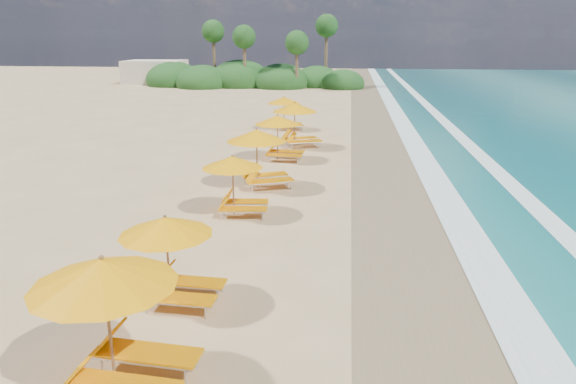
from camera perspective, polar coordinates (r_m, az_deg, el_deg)
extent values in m
plane|color=tan|center=(16.61, 0.00, -3.96)|extent=(160.00, 160.00, 0.00)
cube|color=#856F4F|center=(16.66, 13.84, -4.40)|extent=(4.00, 160.00, 0.01)
cube|color=white|center=(16.92, 18.90, -4.42)|extent=(1.20, 160.00, 0.01)
cube|color=white|center=(17.82, 28.38, -4.54)|extent=(0.80, 160.00, 0.01)
cylinder|color=olive|center=(9.60, -18.95, -13.59)|extent=(0.06, 0.06, 2.37)
cone|color=#F89B05|center=(9.16, -19.54, -8.25)|extent=(2.62, 2.62, 0.48)
sphere|color=olive|center=(9.06, -19.71, -6.72)|extent=(0.08, 0.08, 0.08)
cylinder|color=olive|center=(12.15, -12.96, -7.33)|extent=(0.05, 0.05, 2.03)
cone|color=#F89B05|center=(11.84, -13.23, -3.61)|extent=(2.18, 2.18, 0.41)
sphere|color=olive|center=(11.76, -13.30, -2.57)|extent=(0.07, 0.07, 0.07)
cylinder|color=olive|center=(17.68, -6.01, 0.66)|extent=(0.05, 0.05, 2.00)
cone|color=#F89B05|center=(17.47, -6.09, 3.28)|extent=(2.26, 2.26, 0.40)
sphere|color=olive|center=(17.42, -6.11, 4.00)|extent=(0.07, 0.07, 0.07)
cylinder|color=olive|center=(20.70, -3.41, 3.57)|extent=(0.06, 0.06, 2.31)
cone|color=#F89B05|center=(20.50, -3.46, 6.18)|extent=(3.10, 3.10, 0.46)
sphere|color=olive|center=(20.46, -3.47, 6.89)|extent=(0.08, 0.08, 0.08)
cylinder|color=olive|center=(25.39, -1.15, 5.89)|extent=(0.05, 0.05, 2.14)
cone|color=#F89B05|center=(25.23, -1.16, 7.88)|extent=(2.34, 2.34, 0.43)
sphere|color=olive|center=(25.20, -1.17, 8.41)|extent=(0.08, 0.08, 0.08)
cylinder|color=olive|center=(28.37, 0.74, 7.27)|extent=(0.06, 0.06, 2.35)
cone|color=#F89B05|center=(28.22, 0.75, 9.23)|extent=(3.15, 3.15, 0.47)
sphere|color=olive|center=(28.19, 0.75, 9.76)|extent=(0.08, 0.08, 0.08)
cylinder|color=olive|center=(33.68, -0.46, 8.55)|extent=(0.05, 0.05, 2.06)
cone|color=#F89B05|center=(33.57, -0.47, 9.99)|extent=(2.60, 2.60, 0.41)
sphere|color=olive|center=(33.54, -0.47, 10.38)|extent=(0.07, 0.07, 0.07)
ellipsoid|color=#163D14|center=(61.15, -0.76, 11.92)|extent=(6.40, 6.40, 4.16)
ellipsoid|color=#163D14|center=(62.95, -5.26, 12.07)|extent=(7.20, 7.20, 4.68)
ellipsoid|color=#163D14|center=(61.97, -9.34, 11.74)|extent=(6.00, 6.00, 3.90)
ellipsoid|color=#163D14|center=(62.76, 3.18, 11.95)|extent=(5.60, 5.60, 3.64)
ellipsoid|color=#163D14|center=(65.05, -12.33, 11.86)|extent=(6.60, 6.60, 4.29)
ellipsoid|color=#163D14|center=(60.67, 5.95, 11.67)|extent=(5.00, 5.00, 3.25)
cylinder|color=brown|center=(58.80, 0.97, 13.56)|extent=(0.36, 0.36, 5.00)
sphere|color=#163D14|center=(58.71, 0.98, 15.99)|extent=(2.60, 2.60, 2.60)
cylinder|color=brown|center=(60.66, -4.75, 13.89)|extent=(0.36, 0.36, 5.60)
sphere|color=#163D14|center=(60.58, -4.82, 16.53)|extent=(2.60, 2.60, 2.60)
cylinder|color=brown|center=(63.48, -8.06, 14.19)|extent=(0.36, 0.36, 6.20)
sphere|color=#163D14|center=(63.42, -8.18, 16.98)|extent=(2.60, 2.60, 2.60)
cylinder|color=brown|center=(62.53, 4.17, 14.54)|extent=(0.36, 0.36, 6.80)
sphere|color=#163D14|center=(62.49, 4.24, 17.65)|extent=(2.60, 2.60, 2.60)
cube|color=beige|center=(67.88, -14.28, 12.57)|extent=(7.00, 5.00, 2.80)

